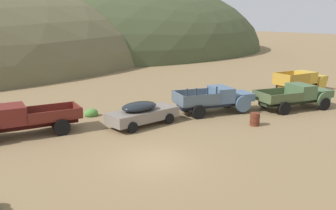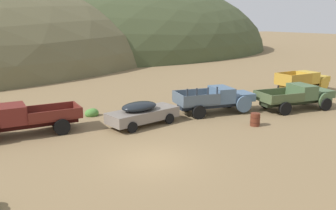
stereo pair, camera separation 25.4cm
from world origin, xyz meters
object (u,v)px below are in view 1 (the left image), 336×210
at_px(truck_faded_yellow, 304,81).
at_px(oil_drum_foreground, 255,119).
at_px(truck_oxblood, 14,120).
at_px(car_primer_gray, 145,112).
at_px(truck_weathered_green, 299,96).
at_px(truck_chalk_blue, 219,99).

bearing_deg(truck_faded_yellow, oil_drum_foreground, -154.15).
height_order(truck_oxblood, car_primer_gray, truck_oxblood).
xyz_separation_m(truck_faded_yellow, oil_drum_foreground, (-11.92, -6.38, -0.61)).
height_order(truck_weathered_green, oil_drum_foreground, truck_weathered_green).
bearing_deg(truck_faded_yellow, truck_oxblood, -179.26).
xyz_separation_m(car_primer_gray, truck_faded_yellow, (18.04, 2.76, 0.21)).
height_order(truck_chalk_blue, oil_drum_foreground, truck_chalk_blue).
bearing_deg(car_primer_gray, truck_faded_yellow, -3.64).
distance_m(truck_weathered_green, truck_faded_yellow, 7.42).
distance_m(truck_chalk_blue, truck_weathered_green, 6.43).
relative_size(truck_weathered_green, oil_drum_foreground, 7.51).
distance_m(truck_faded_yellow, oil_drum_foreground, 13.53).
relative_size(truck_oxblood, truck_chalk_blue, 1.08).
relative_size(truck_chalk_blue, truck_faded_yellow, 1.04).
bearing_deg(oil_drum_foreground, car_primer_gray, 149.38).
relative_size(truck_oxblood, truck_faded_yellow, 1.13).
height_order(truck_faded_yellow, oil_drum_foreground, truck_faded_yellow).
bearing_deg(truck_weathered_green, truck_oxblood, 178.16).
relative_size(truck_chalk_blue, oil_drum_foreground, 7.22).
distance_m(truck_chalk_blue, oil_drum_foreground, 3.91).
xyz_separation_m(car_primer_gray, truck_weathered_green, (12.20, -1.83, 0.18)).
distance_m(car_primer_gray, truck_weathered_green, 12.34).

